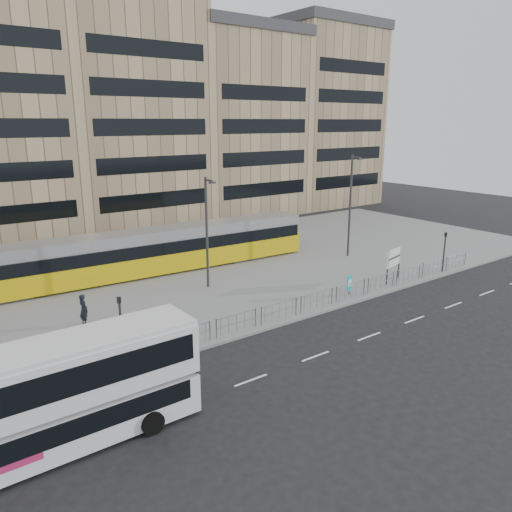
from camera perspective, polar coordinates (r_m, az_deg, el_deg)
ground at (r=29.51m, az=4.32°, el=-7.54°), size 120.00×120.00×0.00m
plaza at (r=38.79m, az=-7.34°, el=-1.89°), size 64.00×24.00×0.15m
kerb at (r=29.51m, az=4.26°, el=-7.37°), size 64.00×0.25×0.17m
building_row at (r=58.14m, az=-17.69°, el=16.01°), size 70.40×18.40×31.20m
pedestrian_barrier at (r=30.75m, az=6.58°, el=-4.67°), size 32.07×0.07×1.10m
road_markings at (r=27.56m, az=11.44°, el=-9.50°), size 62.00×0.12×0.01m
double_decker_bus at (r=19.31m, az=-21.74°, el=-14.39°), size 10.12×2.68×4.04m
tram at (r=38.11m, az=-13.44°, el=0.26°), size 28.62×4.29×3.36m
station_sign at (r=36.99m, az=15.48°, el=-0.32°), size 2.08×0.58×2.44m
ad_panel at (r=33.80m, az=10.63°, el=-3.08°), size 0.69×0.31×1.35m
pedestrian at (r=29.93m, az=-19.10°, el=-5.83°), size 0.57×0.75×1.84m
traffic_light_west at (r=25.17m, az=-15.22°, el=-6.94°), size 0.22×0.24×3.10m
traffic_light_east at (r=40.57m, az=20.75°, el=1.00°), size 0.23×0.25×3.10m
lamp_post_west at (r=34.04m, az=-5.60°, el=3.19°), size 0.45×1.04×7.65m
lamp_post_east at (r=42.71m, az=10.77°, el=6.06°), size 0.45×1.04×8.55m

